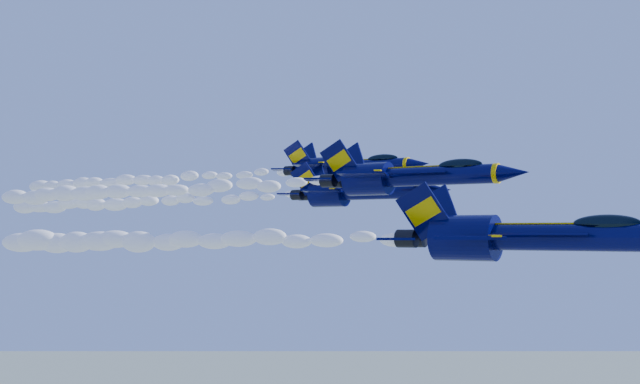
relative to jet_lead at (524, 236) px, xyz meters
The scene contains 8 objects.
jet_lead is the anchor object (origin of this frame).
smoke_trail_jet_lead 29.57m from the jet_lead, behind, with size 42.41×2.18×1.96m, color white.
jet_second 14.90m from the jet_lead, 146.88° to the left, with size 17.37×14.25×6.46m.
smoke_trail_jet_second 41.42m from the jet_lead, 169.19° to the left, with size 42.41×1.94×1.74m, color white.
jet_third 25.39m from the jet_lead, 143.71° to the left, with size 16.09×13.20×5.98m.
smoke_trail_jet_third 50.65m from the jet_lead, 162.92° to the left, with size 42.41×1.79×1.61m, color white.
jet_fourth 33.90m from the jet_lead, 139.89° to the left, with size 16.40×13.45×6.09m.
smoke_trail_jet_fourth 58.06m from the jet_lead, 158.25° to the left, with size 42.41×1.83×1.64m, color white.
Camera 1 is at (32.40, -59.45, 148.87)m, focal length 45.00 mm.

